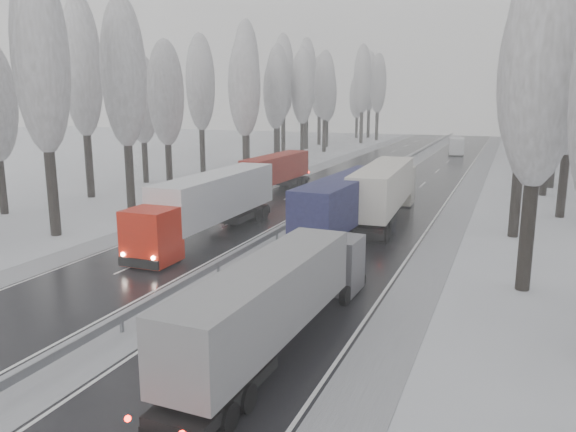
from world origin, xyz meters
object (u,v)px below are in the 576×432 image
Objects in this scene: truck_grey_tarp at (280,295)px; box_truck_distant at (456,146)px; truck_cream_box at (386,188)px; truck_blue_box at (351,200)px; truck_red_red at (271,172)px; truck_red_white at (209,202)px.

truck_grey_tarp is 1.86× the size of box_truck_distant.
truck_blue_box is at bearing -104.66° from truck_cream_box.
truck_red_red is (-11.81, 13.59, -0.30)m from truck_blue_box.
truck_red_white is (-10.93, 13.89, 0.35)m from truck_grey_tarp.
truck_cream_box is at bearing -97.04° from box_truck_distant.
truck_blue_box is 5.73m from truck_cream_box.
truck_grey_tarp is 78.01m from box_truck_distant.
truck_grey_tarp is at bearing -96.20° from box_truck_distant.
truck_grey_tarp is 0.86× the size of truck_red_white.
truck_grey_tarp is 23.66m from truck_cream_box.
box_truck_distant is at bearing 76.06° from truck_red_red.
truck_blue_box is 60.00m from box_truck_distant.
truck_red_white is 1.15× the size of truck_red_red.
truck_red_white is at bearing -151.72° from truck_blue_box.
truck_grey_tarp is at bearing -90.11° from truck_cream_box.
box_truck_distant is at bearing 80.46° from truck_red_white.
truck_cream_box reaches higher than truck_blue_box.
truck_cream_box is 1.19× the size of truck_red_red.
box_truck_distant is 48.17m from truck_red_red.
truck_grey_tarp is 0.83× the size of truck_cream_box.
truck_cream_box reaches higher than truck_red_white.
truck_red_red is at bearing 145.50° from truck_cream_box.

